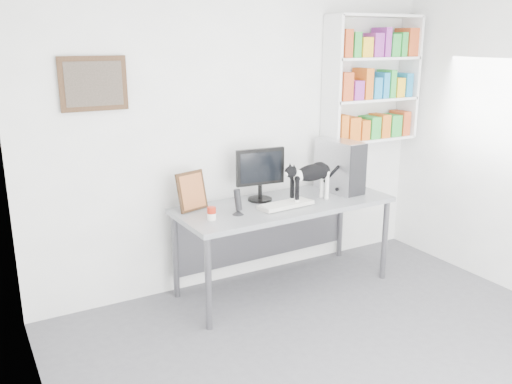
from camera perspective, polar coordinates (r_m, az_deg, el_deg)
room at (r=3.40m, az=14.32°, el=0.25°), size 4.01×4.01×2.70m
bookshelf at (r=5.61m, az=12.13°, el=11.55°), size 1.03×0.28×1.24m
wall_art at (r=4.45m, az=-16.74°, el=10.86°), size 0.52×0.04×0.42m
desk at (r=4.98m, az=2.97°, el=-5.65°), size 1.99×0.82×0.82m
monitor at (r=4.85m, az=0.43°, el=1.89°), size 0.48×0.26×0.49m
keyboard at (r=4.73m, az=3.13°, el=-1.33°), size 0.51×0.23×0.04m
pc_tower at (r=5.22m, az=8.80°, el=2.74°), size 0.26×0.51×0.49m
speaker at (r=4.49m, az=-1.92°, el=-1.02°), size 0.13×0.13×0.23m
leaning_print at (r=4.62m, az=-6.79°, el=0.17°), size 0.30×0.19×0.35m
soup_can at (r=4.39m, az=-4.70°, el=-2.26°), size 0.09×0.09×0.11m
cat at (r=4.86m, az=5.82°, el=1.04°), size 0.59×0.22×0.36m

